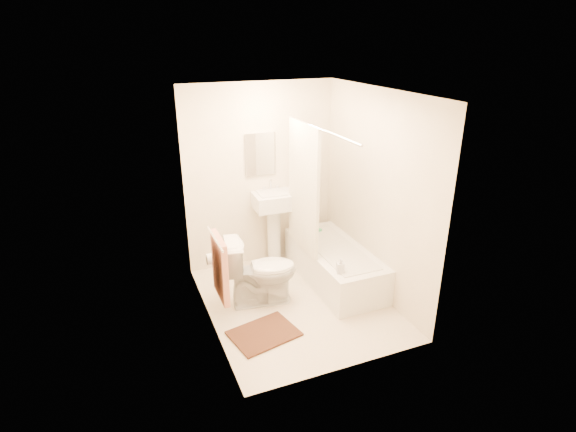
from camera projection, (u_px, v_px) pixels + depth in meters
name	position (u px, v px, depth m)	size (l,w,h in m)	color
floor	(296.00, 302.00, 5.27)	(2.40, 2.40, 0.00)	beige
ceiling	(298.00, 92.00, 4.36)	(2.40, 2.40, 0.00)	white
wall_back	(260.00, 176.00, 5.84)	(2.00, 0.02, 2.40)	beige
wall_left	(205.00, 220.00, 4.46)	(0.02, 2.40, 2.40)	beige
wall_right	(377.00, 195.00, 5.16)	(0.02, 2.40, 2.40)	beige
mirror	(260.00, 154.00, 5.71)	(0.40, 0.03, 0.55)	white
curtain_rod	(320.00, 129.00, 4.70)	(0.03, 0.03, 1.70)	silver
shower_curtain	(303.00, 188.00, 5.34)	(0.04, 0.80, 1.55)	silver
towel_bar	(215.00, 239.00, 4.30)	(0.02, 0.02, 0.60)	silver
towel	(220.00, 268.00, 4.43)	(0.06, 0.45, 0.66)	#CC7266
toilet_paper	(212.00, 259.00, 4.78)	(0.12, 0.12, 0.11)	white
toilet	(261.00, 271.00, 5.14)	(0.46, 0.82, 0.80)	silver
sink	(274.00, 225.00, 6.02)	(0.56, 0.45, 1.10)	silver
bathtub	(334.00, 264.00, 5.67)	(0.70, 1.60, 0.45)	white
bath_mat	(264.00, 333.00, 4.70)	(0.67, 0.50, 0.02)	#4B2419
soap_bottle	(340.00, 266.00, 4.98)	(0.08, 0.08, 0.18)	white
scrub_brush	(316.00, 229.00, 6.09)	(0.06, 0.19, 0.04)	#43B577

